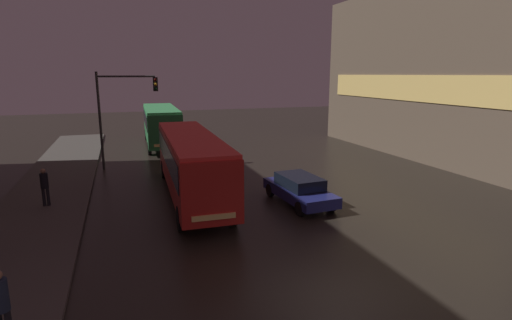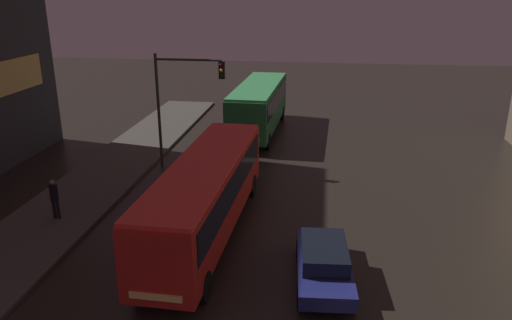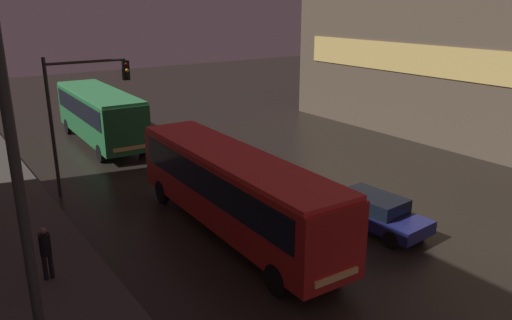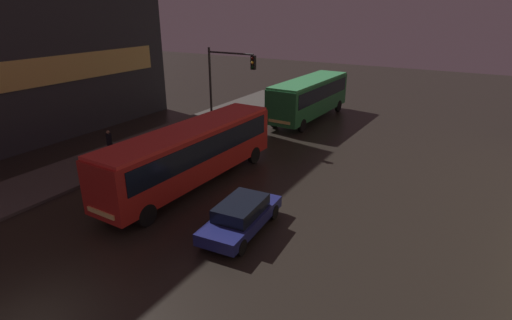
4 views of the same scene
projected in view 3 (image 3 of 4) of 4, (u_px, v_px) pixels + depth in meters
The scene contains 8 objects.
sidewalk_left at pixel (50, 297), 14.80m from camera, with size 4.00×48.00×0.15m.
building_right_block at pixel (470, 38), 32.49m from camera, with size 10.07×22.39×12.37m.
bus_near at pixel (233, 185), 18.47m from camera, with size 2.71×11.59×3.16m.
bus_far at pixel (100, 111), 30.41m from camera, with size 2.92×10.32×3.31m.
car_taxi at pixel (372, 211), 19.30m from camera, with size 2.09×4.61×1.35m.
pedestrian_near at pixel (46, 249), 15.33m from camera, with size 0.38×0.38×1.74m.
traffic_light_main at pixel (80, 100), 22.14m from camera, with size 3.77×0.35×6.21m.
street_lamp_sidewalk at pixel (31, 170), 8.02m from camera, with size 1.25×0.36×8.80m.
Camera 3 is at (-11.35, -4.07, 8.43)m, focal length 35.00 mm.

